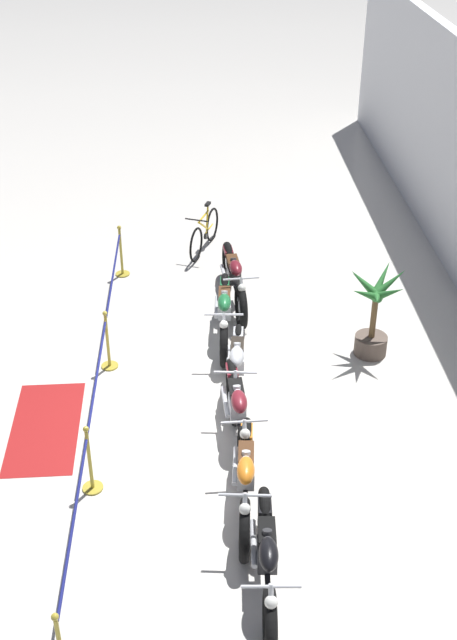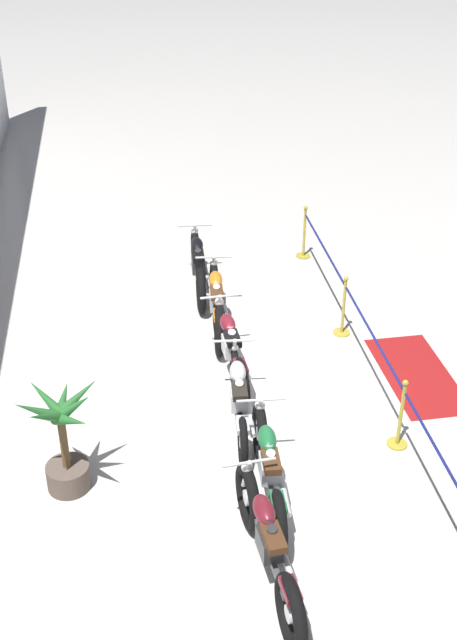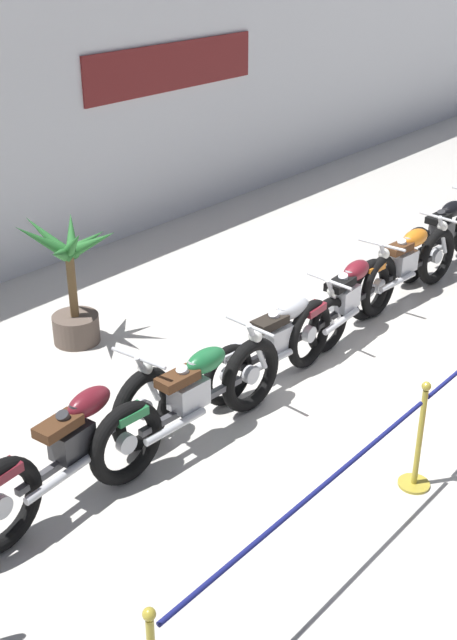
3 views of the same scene
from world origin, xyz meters
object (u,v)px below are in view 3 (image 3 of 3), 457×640
Objects in this scene: motorcycle_orange_4 at (405,266)px; stanchion_mid_left at (418,452)px; potted_palm_left_of_row at (71,284)px; motorcycle_green_1 at (193,399)px; motorcycle_maroon_3 at (347,301)px; motorcycle_maroon_0 at (78,445)px; stanchion_far_left at (417,421)px; motorcycle_silver_2 at (282,338)px; motorcycle_black_5 at (443,235)px.

stanchion_mid_left is (-3.31, -2.01, -0.12)m from motorcycle_orange_4.
motorcycle_orange_4 is at bearing -33.45° from potted_palm_left_of_row.
motorcycle_maroon_3 is (2.70, 0.07, 0.01)m from motorcycle_green_1.
motorcycle_maroon_3 is at bearing 45.88° from stanchion_mid_left.
motorcycle_orange_4 is 4.22m from potted_palm_left_of_row.
motorcycle_maroon_0 is 1.20m from motorcycle_green_1.
motorcycle_maroon_3 is 1.52× the size of potted_palm_left_of_row.
stanchion_mid_left is at bearing -134.12° from motorcycle_maroon_3.
stanchion_far_left is 0.38m from stanchion_mid_left.
potted_palm_left_of_row reaches higher than motorcycle_silver_2.
potted_palm_left_of_row reaches higher than stanchion_far_left.
motorcycle_green_1 is at bearing -103.31° from potted_palm_left_of_row.
motorcycle_silver_2 is 2.17m from stanchion_mid_left.
motorcycle_green_1 is 2.06m from stanchion_mid_left.
motorcycle_maroon_3 is (1.18, -0.05, 0.03)m from motorcycle_silver_2.
stanchion_far_left is (1.86, -2.14, 0.23)m from motorcycle_maroon_0.
potted_palm_left_of_row is (0.57, 2.42, 0.26)m from motorcycle_green_1.
motorcycle_green_1 is 0.27× the size of stanchion_far_left.
potted_palm_left_of_row reaches higher than motorcycle_maroon_3.
motorcycle_orange_4 is at bearing 1.37° from motorcycle_green_1.
motorcycle_orange_4 is at bearing 1.00° from motorcycle_maroon_3.
motorcycle_green_1 is 1.06× the size of motorcycle_silver_2.
motorcycle_maroon_0 is at bearing -179.81° from motorcycle_black_5.
motorcycle_maroon_0 is 0.28× the size of stanchion_far_left.
motorcycle_maroon_3 and motorcycle_orange_4 have the same top height.
motorcycle_maroon_0 reaches higher than motorcycle_green_1.
motorcycle_silver_2 is 2.13× the size of stanchion_mid_left.
motorcycle_silver_2 is 2.22m from stanchion_far_left.
motorcycle_silver_2 is 0.94× the size of motorcycle_maroon_3.
motorcycle_maroon_3 is at bearing 44.46° from stanchion_far_left.
motorcycle_maroon_0 reaches higher than motorcycle_black_5.
stanchion_mid_left reaches higher than motorcycle_orange_4.
stanchion_far_left is at bearing -149.49° from motorcycle_orange_4.
motorcycle_silver_2 is 1.43× the size of potted_palm_left_of_row.
potted_palm_left_of_row is at bearing 91.38° from stanchion_far_left.
motorcycle_orange_4 is at bearing -1.44° from motorcycle_maroon_0.
motorcycle_orange_4 and motorcycle_black_5 have the same top height.
motorcycle_green_1 is 1.52m from motorcycle_silver_2.
motorcycle_maroon_3 is 1.03× the size of motorcycle_orange_4.
stanchion_mid_left is at bearing -148.76° from motorcycle_orange_4.
motorcycle_silver_2 is at bearing -178.18° from motorcycle_black_5.
motorcycle_black_5 is 1.45× the size of potted_palm_left_of_row.
motorcycle_green_1 is 2.04m from stanchion_far_left.
motorcycle_maroon_0 is 3.88m from motorcycle_maroon_3.
motorcycle_maroon_0 is at bearing -128.69° from potted_palm_left_of_row.
motorcycle_maroon_0 is at bearing 177.84° from motorcycle_silver_2.
motorcycle_black_5 is (6.60, 0.02, -0.01)m from motorcycle_maroon_0.
stanchion_mid_left reaches higher than motorcycle_green_1.
stanchion_far_left reaches higher than motorcycle_orange_4.
motorcycle_maroon_3 is at bearing -2.31° from motorcycle_maroon_0.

